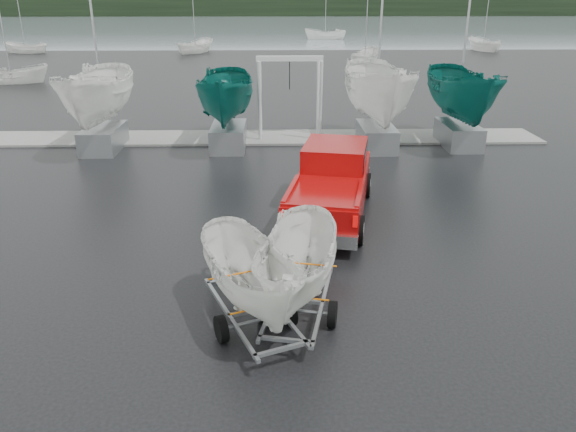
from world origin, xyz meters
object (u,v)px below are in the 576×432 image
at_px(trailer_parked, 250,222).
at_px(boat_hoist, 290,86).
at_px(trailer_hitched, 300,211).
at_px(pickup_truck, 332,180).

relative_size(trailer_parked, boat_hoist, 1.16).
distance_m(trailer_hitched, trailer_parked, 1.13).
bearing_deg(pickup_truck, boat_hoist, 108.14).
distance_m(trailer_parked, boat_hoist, 17.61).
bearing_deg(trailer_hitched, boat_hoist, 100.98).
bearing_deg(trailer_hitched, pickup_truck, 90.00).
distance_m(pickup_truck, trailer_hitched, 7.03).
bearing_deg(trailer_parked, boat_hoist, 63.23).
distance_m(pickup_truck, trailer_parked, 7.67).
bearing_deg(trailer_hitched, trailer_parked, -146.83).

